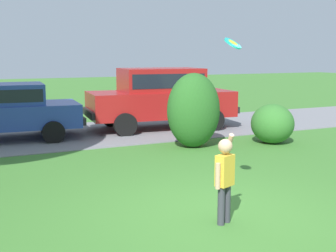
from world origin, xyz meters
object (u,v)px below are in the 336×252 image
Objects in this scene: parked_suv at (161,95)px; child_thrower at (225,174)px; frisbee at (233,43)px; parked_sedan at (4,110)px.

child_thrower is at bearing -108.24° from parked_suv.
parked_suv is at bearing 73.58° from frisbee.
frisbee is (0.43, 0.52, 1.80)m from child_thrower.
child_thrower is at bearing -129.44° from frisbee.
parked_sedan is 14.35× the size of frisbee.
frisbee reaches higher than parked_sedan.
parked_sedan is at bearing 179.11° from parked_suv.
child_thrower is (2.11, -7.93, -0.13)m from parked_sedan.
parked_sedan is 4.71m from parked_suv.
parked_suv is 8.29m from child_thrower.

